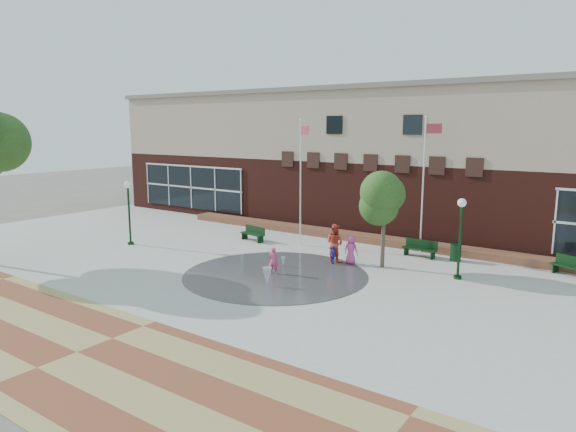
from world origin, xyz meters
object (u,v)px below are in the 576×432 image
Objects in this scene: bench_left at (253,236)px; child_splash at (273,261)px; flagpole_right at (424,177)px; trash_can at (456,252)px; flagpole_left at (301,176)px.

child_splash reaches higher than bench_left.
flagpole_right is 7.76× the size of trash_can.
child_splash reaches higher than trash_can.
bench_left is 7.04m from child_splash.
trash_can is at bearing -157.63° from child_splash.
trash_can is (11.25, 2.31, 0.19)m from bench_left.
trash_can is 0.74× the size of child_splash.
child_splash is (2.17, -5.50, -3.34)m from flagpole_left.
trash_can reaches higher than bench_left.
flagpole_left reaches higher than bench_left.
flagpole_left is 4.78m from bench_left.
flagpole_right is 9.52m from child_splash.
flagpole_right is at bearing 29.96° from bench_left.
child_splash is (-4.03, -7.92, -3.43)m from flagpole_right.
bench_left is at bearing -172.87° from flagpole_right.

